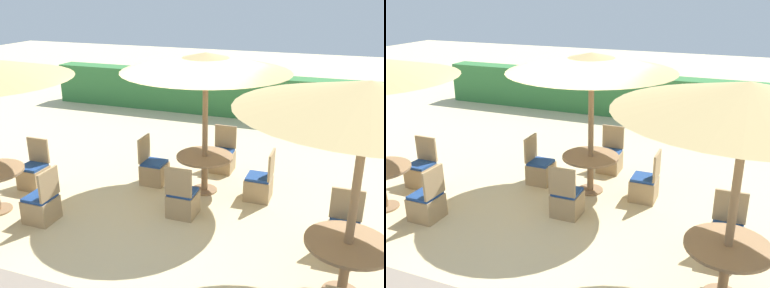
# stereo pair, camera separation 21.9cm
# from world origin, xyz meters

# --- Properties ---
(ground_plane) EXTENTS (40.00, 40.00, 0.00)m
(ground_plane) POSITION_xyz_m (0.00, 0.00, 0.00)
(ground_plane) COLOR beige
(hedge_row) EXTENTS (13.00, 0.70, 1.24)m
(hedge_row) POSITION_xyz_m (0.00, 5.79, 0.62)
(hedge_row) COLOR #387A3D
(hedge_row) RESTS_ON ground_plane
(parasol_center) EXTENTS (2.96, 2.96, 2.59)m
(parasol_center) POSITION_xyz_m (0.25, 0.59, 2.42)
(parasol_center) COLOR #93704C
(parasol_center) RESTS_ON ground_plane
(round_table_center) EXTENTS (1.05, 1.05, 0.71)m
(round_table_center) POSITION_xyz_m (0.25, 0.59, 0.55)
(round_table_center) COLOR #93704C
(round_table_center) RESTS_ON ground_plane
(patio_chair_center_south) EXTENTS (0.46, 0.46, 0.93)m
(patio_chair_center_south) POSITION_xyz_m (0.21, -0.43, 0.26)
(patio_chair_center_south) COLOR tan
(patio_chair_center_south) RESTS_ON ground_plane
(patio_chair_center_east) EXTENTS (0.46, 0.46, 0.93)m
(patio_chair_center_east) POSITION_xyz_m (1.29, 0.62, 0.26)
(patio_chair_center_east) COLOR tan
(patio_chair_center_east) RESTS_ON ground_plane
(patio_chair_center_north) EXTENTS (0.46, 0.46, 0.93)m
(patio_chair_center_north) POSITION_xyz_m (0.30, 1.63, 0.26)
(patio_chair_center_north) COLOR tan
(patio_chair_center_north) RESTS_ON ground_plane
(patio_chair_center_west) EXTENTS (0.46, 0.46, 0.93)m
(patio_chair_center_west) POSITION_xyz_m (-0.79, 0.58, 0.26)
(patio_chair_center_west) COLOR tan
(patio_chair_center_west) RESTS_ON ground_plane
(patio_chair_front_left_east) EXTENTS (0.46, 0.46, 0.93)m
(patio_chair_front_left_east) POSITION_xyz_m (-1.88, -1.39, 0.26)
(patio_chair_front_left_east) COLOR tan
(patio_chair_front_left_east) RESTS_ON ground_plane
(patio_chair_front_left_north) EXTENTS (0.46, 0.46, 0.93)m
(patio_chair_front_left_north) POSITION_xyz_m (-2.85, -0.38, 0.26)
(patio_chair_front_left_north) COLOR tan
(patio_chair_front_left_north) RESTS_ON ground_plane
(parasol_front_right) EXTENTS (2.89, 2.89, 2.70)m
(parasol_front_right) POSITION_xyz_m (2.80, -1.61, 2.53)
(parasol_front_right) COLOR #93704C
(parasol_front_right) RESTS_ON ground_plane
(round_table_front_right) EXTENTS (1.03, 1.03, 0.76)m
(round_table_front_right) POSITION_xyz_m (2.80, -1.61, 0.59)
(round_table_front_right) COLOR #93704C
(round_table_front_right) RESTS_ON ground_plane
(patio_chair_front_right_north) EXTENTS (0.46, 0.46, 0.93)m
(patio_chair_front_right_north) POSITION_xyz_m (2.76, -0.66, 0.26)
(patio_chair_front_right_north) COLOR tan
(patio_chair_front_right_north) RESTS_ON ground_plane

